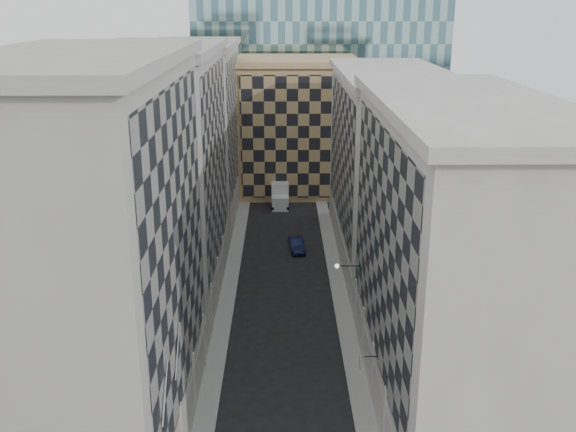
{
  "coord_description": "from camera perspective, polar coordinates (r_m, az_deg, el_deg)",
  "views": [
    {
      "loc": [
        -0.17,
        -22.93,
        26.09
      ],
      "look_at": [
        0.21,
        14.69,
        13.51
      ],
      "focal_mm": 40.0,
      "sensor_mm": 36.0,
      "label": 1
    }
  ],
  "objects": [
    {
      "name": "sidewalk_west",
      "position": [
        59.2,
        -5.5,
        -7.68
      ],
      "size": [
        1.5,
        100.0,
        0.15
      ],
      "primitive_type": "cube",
      "color": "#969690",
      "rests_on": "ground"
    },
    {
      "name": "sidewalk_east",
      "position": [
        59.23,
        4.77,
        -7.64
      ],
      "size": [
        1.5,
        100.0,
        0.15
      ],
      "primitive_type": "cube",
      "color": "#969690",
      "rests_on": "ground"
    },
    {
      "name": "bldg_left_a",
      "position": [
        38.33,
        -16.81,
        -4.2
      ],
      "size": [
        10.8,
        22.8,
        23.7
      ],
      "color": "#9C978C",
      "rests_on": "ground"
    },
    {
      "name": "bldg_left_b",
      "position": [
        58.83,
        -11.08,
        3.6
      ],
      "size": [
        10.8,
        22.8,
        22.7
      ],
      "color": "gray",
      "rests_on": "ground"
    },
    {
      "name": "bldg_left_c",
      "position": [
        80.13,
        -8.33,
        7.31
      ],
      "size": [
        10.8,
        22.8,
        21.7
      ],
      "color": "#9C978C",
      "rests_on": "ground"
    },
    {
      "name": "bldg_right_a",
      "position": [
        42.54,
        14.55,
        -3.9
      ],
      "size": [
        10.8,
        26.8,
        20.7
      ],
      "color": "#ACA69E",
      "rests_on": "ground"
    },
    {
      "name": "bldg_right_b",
      "position": [
        67.84,
        8.84,
        4.41
      ],
      "size": [
        10.8,
        28.8,
        19.7
      ],
      "color": "#ACA69E",
      "rests_on": "ground"
    },
    {
      "name": "tan_block",
      "position": [
        92.37,
        0.78,
        8.09
      ],
      "size": [
        16.8,
        14.8,
        18.8
      ],
      "color": "tan",
      "rests_on": "ground"
    },
    {
      "name": "flagpoles_left",
      "position": [
        34.6,
        -10.31,
        -13.38
      ],
      "size": [
        0.1,
        6.33,
        2.33
      ],
      "color": "gray",
      "rests_on": "ground"
    },
    {
      "name": "bracket_lamp",
      "position": [
        51.18,
        4.57,
        -4.45
      ],
      "size": [
        1.98,
        0.36,
        0.36
      ],
      "color": "black",
      "rests_on": "ground"
    },
    {
      "name": "box_truck",
      "position": [
        86.45,
        -0.72,
        1.85
      ],
      "size": [
        2.38,
        5.68,
        3.1
      ],
      "rotation": [
        0.0,
        0.0,
        0.01
      ],
      "color": "silver",
      "rests_on": "ground"
    },
    {
      "name": "dark_car",
      "position": [
        70.75,
        0.78,
        -2.55
      ],
      "size": [
        1.85,
        4.36,
        1.4
      ],
      "primitive_type": "imported",
      "rotation": [
        0.0,
        0.0,
        0.09
      ],
      "color": "#0D1433",
      "rests_on": "ground"
    },
    {
      "name": "shop_sign",
      "position": [
        43.06,
        6.49,
        -12.77
      ],
      "size": [
        1.18,
        0.77,
        0.86
      ],
      "rotation": [
        0.0,
        0.0,
        0.01
      ],
      "color": "black",
      "rests_on": "ground"
    }
  ]
}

